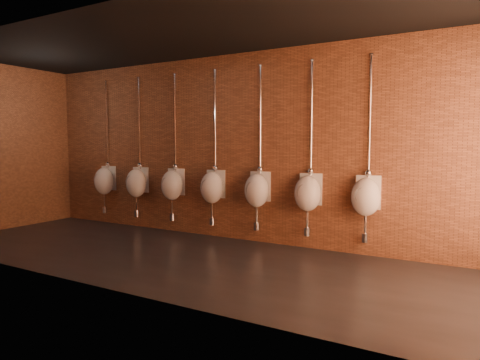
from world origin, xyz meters
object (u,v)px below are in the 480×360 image
object	(u,v)px
urinal_6	(366,196)
urinal_5	(308,192)
urinal_2	(172,184)
urinal_4	(257,189)
urinal_0	(104,180)
urinal_1	(137,182)
urinal_3	(212,187)

from	to	relation	value
urinal_6	urinal_5	bearing A→B (deg)	180.00
urinal_2	urinal_4	xyz separation A→B (m)	(1.78, 0.00, 0.00)
urinal_2	urinal_4	size ratio (longest dim) A/B	1.00
urinal_0	urinal_4	size ratio (longest dim) A/B	1.00
urinal_1	urinal_0	bearing A→B (deg)	180.00
urinal_1	urinal_6	distance (m)	4.46
urinal_0	urinal_4	distance (m)	3.57
urinal_1	urinal_4	size ratio (longest dim) A/B	1.00
urinal_4	urinal_6	xyz separation A→B (m)	(1.78, 0.00, 0.00)
urinal_1	urinal_6	bearing A→B (deg)	0.00
urinal_1	urinal_3	bearing A→B (deg)	0.00
urinal_1	urinal_6	size ratio (longest dim) A/B	1.00
urinal_0	urinal_5	bearing A→B (deg)	0.00
urinal_4	urinal_6	world-z (taller)	same
urinal_3	urinal_4	distance (m)	0.89
urinal_4	urinal_5	size ratio (longest dim) A/B	1.00
urinal_0	urinal_5	xyz separation A→B (m)	(4.46, 0.00, 0.00)
urinal_1	urinal_4	distance (m)	2.68
urinal_3	urinal_4	xyz separation A→B (m)	(0.89, 0.00, 0.00)
urinal_0	urinal_1	distance (m)	0.89
urinal_3	urinal_6	bearing A→B (deg)	0.00
urinal_1	urinal_5	bearing A→B (deg)	0.00
urinal_0	urinal_6	world-z (taller)	same
urinal_2	urinal_4	distance (m)	1.78
urinal_6	urinal_2	bearing A→B (deg)	180.00
urinal_3	urinal_1	bearing A→B (deg)	180.00
urinal_4	urinal_5	distance (m)	0.89
urinal_4	urinal_3	bearing A→B (deg)	180.00
urinal_2	urinal_5	world-z (taller)	same
urinal_5	urinal_2	bearing A→B (deg)	180.00
urinal_2	urinal_6	bearing A→B (deg)	0.00
urinal_1	urinal_5	size ratio (longest dim) A/B	1.00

